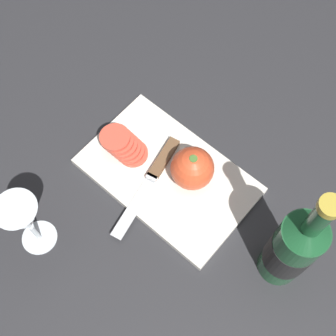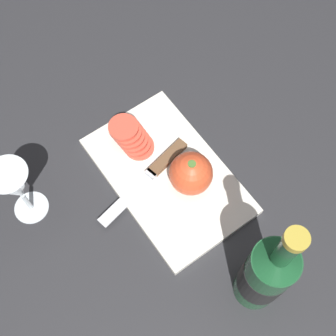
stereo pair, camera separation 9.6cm
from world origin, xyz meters
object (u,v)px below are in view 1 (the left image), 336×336
(wine_bottle, at_px, (292,249))
(knife, at_px, (158,168))
(tomato_slice_stack_near, at_px, (124,146))
(wine_glass, at_px, (24,220))
(whole_tomato, at_px, (192,168))

(wine_bottle, xyz_separation_m, knife, (0.31, 0.00, -0.10))
(knife, xyz_separation_m, tomato_slice_stack_near, (0.08, 0.02, 0.02))
(wine_bottle, relative_size, knife, 1.37)
(wine_bottle, distance_m, knife, 0.33)
(wine_bottle, height_order, knife, wine_bottle)
(tomato_slice_stack_near, bearing_deg, knife, -169.51)
(wine_bottle, distance_m, wine_glass, 0.48)
(whole_tomato, distance_m, knife, 0.08)
(knife, bearing_deg, tomato_slice_stack_near, -91.43)
(wine_bottle, height_order, wine_glass, wine_bottle)
(wine_glass, bearing_deg, knife, -107.68)
(wine_glass, distance_m, tomato_slice_stack_near, 0.26)
(tomato_slice_stack_near, bearing_deg, whole_tomato, -162.32)
(wine_bottle, relative_size, whole_tomato, 3.74)
(whole_tomato, bearing_deg, knife, 25.82)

